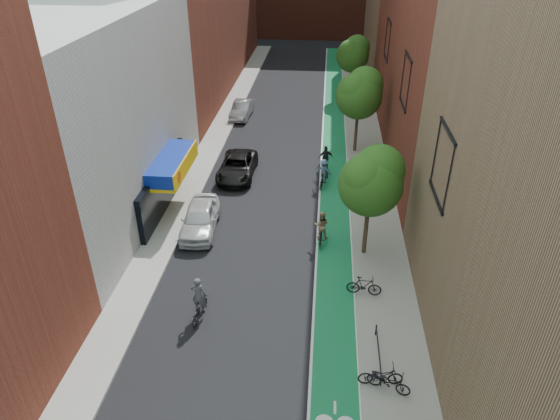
% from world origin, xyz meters
% --- Properties ---
extents(ground, '(160.00, 160.00, 0.00)m').
position_xyz_m(ground, '(0.00, 0.00, 0.00)').
color(ground, black).
rests_on(ground, ground).
extents(bike_lane, '(2.00, 68.00, 0.01)m').
position_xyz_m(bike_lane, '(4.00, 26.00, 0.01)').
color(bike_lane, '#12652B').
rests_on(bike_lane, ground).
extents(sidewalk_left, '(2.00, 68.00, 0.15)m').
position_xyz_m(sidewalk_left, '(-6.00, 26.00, 0.07)').
color(sidewalk_left, gray).
rests_on(sidewalk_left, ground).
extents(sidewalk_right, '(3.00, 68.00, 0.15)m').
position_xyz_m(sidewalk_right, '(6.50, 26.00, 0.07)').
color(sidewalk_right, gray).
rests_on(sidewalk_right, ground).
extents(building_left_white, '(8.00, 20.00, 12.00)m').
position_xyz_m(building_left_white, '(-11.00, 14.00, 6.00)').
color(building_left_white, silver).
rests_on(building_left_white, ground).
extents(building_right_mid_red, '(8.00, 28.00, 22.00)m').
position_xyz_m(building_right_mid_red, '(12.00, 26.00, 11.00)').
color(building_right_mid_red, maroon).
rests_on(building_right_mid_red, ground).
extents(tree_near, '(3.40, 3.36, 6.42)m').
position_xyz_m(tree_near, '(5.65, 10.02, 4.66)').
color(tree_near, '#332619').
rests_on(tree_near, ground).
extents(tree_mid, '(3.55, 3.53, 6.74)m').
position_xyz_m(tree_mid, '(5.65, 24.02, 4.89)').
color(tree_mid, '#332619').
rests_on(tree_mid, ground).
extents(tree_far, '(3.30, 3.25, 6.21)m').
position_xyz_m(tree_far, '(5.65, 38.02, 4.50)').
color(tree_far, '#332619').
rests_on(tree_far, ground).
extents(parked_car_white, '(2.32, 5.04, 1.67)m').
position_xyz_m(parked_car_white, '(-4.01, 11.61, 0.84)').
color(parked_car_white, silver).
rests_on(parked_car_white, ground).
extents(parked_car_black, '(2.47, 5.34, 1.48)m').
position_xyz_m(parked_car_black, '(-3.00, 18.96, 0.74)').
color(parked_car_black, black).
rests_on(parked_car_black, ground).
extents(parked_car_silver, '(1.81, 4.57, 1.48)m').
position_xyz_m(parked_car_silver, '(-4.60, 31.17, 0.74)').
color(parked_car_silver, '#989CA0').
rests_on(parked_car_silver, ground).
extents(cyclist_lead, '(0.86, 1.93, 2.24)m').
position_xyz_m(cyclist_lead, '(-2.30, 4.17, 0.76)').
color(cyclist_lead, black).
rests_on(cyclist_lead, ground).
extents(cyclist_lane_near, '(0.86, 1.60, 2.06)m').
position_xyz_m(cyclist_lane_near, '(3.20, 10.85, 0.89)').
color(cyclist_lane_near, black).
rests_on(cyclist_lane_near, ground).
extents(cyclist_lane_mid, '(1.14, 1.85, 2.18)m').
position_xyz_m(cyclist_lane_mid, '(3.32, 19.84, 0.84)').
color(cyclist_lane_mid, black).
rests_on(cyclist_lane_mid, ground).
extents(cyclist_lane_far, '(1.18, 1.93, 2.00)m').
position_xyz_m(cyclist_lane_far, '(3.20, 17.93, 0.87)').
color(cyclist_lane_far, black).
rests_on(cyclist_lane_far, ground).
extents(parked_bike_near, '(1.85, 1.15, 0.92)m').
position_xyz_m(parked_bike_near, '(6.06, 0.62, 0.61)').
color(parked_bike_near, black).
rests_on(parked_bike_near, sidewalk_right).
extents(parked_bike_mid, '(1.76, 0.65, 1.04)m').
position_xyz_m(parked_bike_mid, '(5.40, 6.36, 0.67)').
color(parked_bike_mid, black).
rests_on(parked_bike_mid, sidewalk_right).
extents(parked_bike_far, '(1.84, 0.76, 0.94)m').
position_xyz_m(parked_bike_far, '(5.77, 0.90, 0.62)').
color(parked_bike_far, black).
rests_on(parked_bike_far, sidewalk_right).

